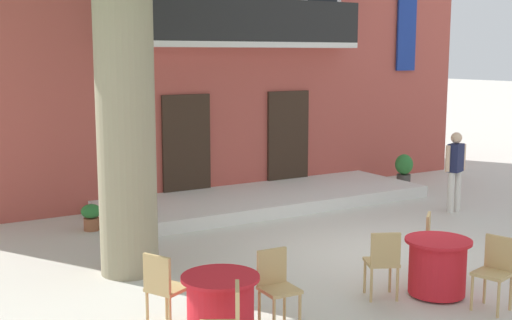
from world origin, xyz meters
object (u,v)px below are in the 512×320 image
ground_planter_left (91,216)px  pedestrian_mid_plaza (455,167)px  cafe_table_middle (437,267)px  cafe_chair_middle_2 (435,241)px  cafe_chair_near_tree_0 (276,283)px  cafe_table_near_tree (221,308)px  ground_planter_right (404,169)px  cafe_chair_near_tree_1 (163,285)px  cafe_chair_middle_0 (383,260)px  cafe_chair_middle_1 (495,268)px

ground_planter_left → pedestrian_mid_plaza: pedestrian_mid_plaza is taller
cafe_table_middle → cafe_chair_middle_2: bearing=46.6°
cafe_chair_middle_2 → pedestrian_mid_plaza: 4.28m
cafe_chair_near_tree_0 → cafe_table_near_tree: bearing=-176.7°
cafe_chair_near_tree_0 → ground_planter_right: 8.98m
cafe_table_middle → pedestrian_mid_plaza: 5.04m
cafe_table_near_tree → ground_planter_left: (0.27, 5.42, -0.12)m
cafe_table_middle → cafe_chair_middle_2: (0.52, 0.55, 0.14)m
cafe_table_middle → ground_planter_right: bearing=49.9°
cafe_table_middle → pedestrian_mid_plaza: bearing=40.3°
cafe_chair_near_tree_1 → ground_planter_right: bearing=30.3°
cafe_chair_near_tree_1 → cafe_chair_middle_2: 4.04m
cafe_table_middle → ground_planter_left: bearing=117.0°
pedestrian_mid_plaza → ground_planter_right: bearing=68.7°
cafe_chair_middle_2 → pedestrian_mid_plaza: size_ratio=0.56×
cafe_chair_near_tree_1 → ground_planter_left: bearing=82.1°
ground_planter_left → pedestrian_mid_plaza: 7.11m
cafe_chair_middle_0 → cafe_table_middle: bearing=-20.5°
cafe_table_middle → cafe_chair_middle_0: bearing=159.5°
cafe_chair_near_tree_0 → cafe_chair_near_tree_1: bearing=152.4°
pedestrian_mid_plaza → cafe_chair_near_tree_0: bearing=-154.0°
cafe_chair_near_tree_0 → pedestrian_mid_plaza: size_ratio=0.56×
cafe_table_near_tree → cafe_chair_middle_2: (3.64, 0.37, 0.14)m
cafe_table_near_tree → cafe_chair_middle_1: size_ratio=0.95×
pedestrian_mid_plaza → cafe_chair_middle_0: bearing=-146.7°
cafe_table_near_tree → cafe_chair_middle_1: bearing=-14.7°
cafe_chair_middle_0 → ground_planter_right: size_ratio=1.15×
cafe_table_near_tree → ground_planter_left: 5.43m
cafe_chair_near_tree_0 → ground_planter_right: cafe_chair_near_tree_0 is taller
cafe_table_near_tree → cafe_chair_middle_0: cafe_chair_middle_0 is taller
cafe_chair_middle_1 → cafe_chair_near_tree_1: bearing=157.9°
cafe_chair_middle_0 → cafe_chair_middle_1: bearing=-45.3°
cafe_chair_near_tree_0 → cafe_chair_middle_1: (2.62, -0.93, 0.00)m
cafe_chair_middle_0 → cafe_chair_middle_1: 1.37m
cafe_chair_near_tree_1 → cafe_chair_middle_1: 4.07m
cafe_chair_near_tree_1 → pedestrian_mid_plaza: bearing=18.2°
cafe_table_near_tree → cafe_table_middle: 3.12m
cafe_chair_near_tree_0 → ground_planter_right: (7.14, 5.45, -0.09)m
cafe_chair_near_tree_0 → cafe_chair_middle_1: same height
cafe_chair_near_tree_1 → ground_planter_right: 9.60m
cafe_chair_middle_0 → cafe_table_near_tree: bearing=-178.0°
cafe_chair_near_tree_1 → cafe_chair_middle_0: bearing=-11.2°
cafe_chair_near_tree_0 → pedestrian_mid_plaza: (6.19, 3.01, 0.38)m
cafe_chair_middle_0 → ground_planter_right: (5.48, 5.41, -0.09)m
cafe_chair_near_tree_1 → ground_planter_right: size_ratio=1.15×
cafe_table_near_tree → ground_planter_left: bearing=87.2°
cafe_table_near_tree → cafe_chair_middle_1: cafe_chair_middle_1 is taller
cafe_chair_middle_1 → pedestrian_mid_plaza: bearing=47.9°
cafe_table_middle → ground_planter_right: size_ratio=1.09×
cafe_chair_middle_1 → ground_planter_left: bearing=116.2°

